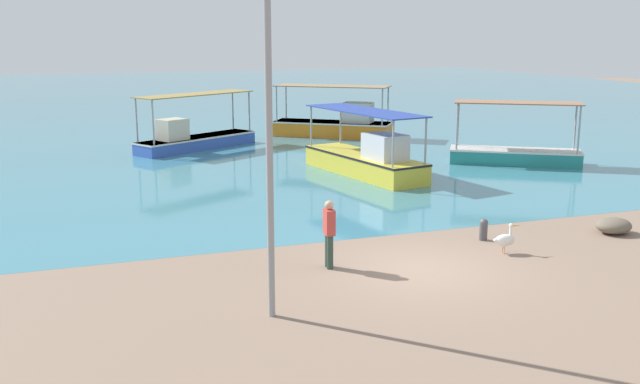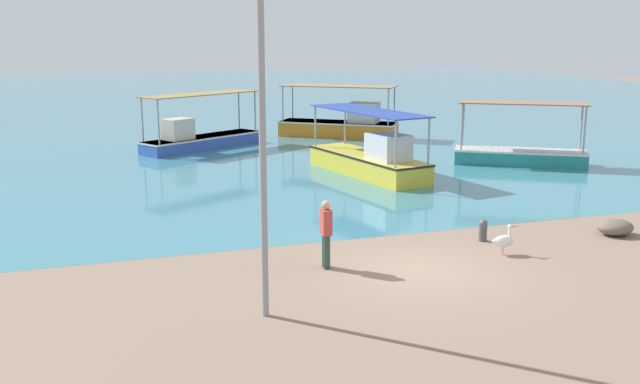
# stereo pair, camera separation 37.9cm
# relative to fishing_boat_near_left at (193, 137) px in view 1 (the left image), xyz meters

# --- Properties ---
(ground) EXTENTS (120.00, 120.00, 0.00)m
(ground) POSITION_rel_fishing_boat_near_left_xyz_m (2.12, -20.24, -0.61)
(ground) COLOR #866D5A
(harbor_water) EXTENTS (110.00, 90.00, 0.00)m
(harbor_water) POSITION_rel_fishing_boat_near_left_xyz_m (2.12, 27.76, -0.60)
(harbor_water) COLOR teal
(harbor_water) RESTS_ON ground
(fishing_boat_near_left) EXTENTS (6.50, 4.70, 2.72)m
(fishing_boat_near_left) POSITION_rel_fishing_boat_near_left_xyz_m (0.00, 0.00, 0.00)
(fishing_boat_near_left) COLOR #3659BA
(fishing_boat_near_left) RESTS_ON harbor_water
(fishing_boat_near_right) EXTENTS (3.03, 6.70, 2.61)m
(fishing_boat_near_right) POSITION_rel_fishing_boat_near_left_xyz_m (5.49, -8.93, 0.08)
(fishing_boat_near_right) COLOR gold
(fishing_boat_near_right) RESTS_ON harbor_water
(fishing_boat_far_right) EXTENTS (6.39, 5.32, 2.81)m
(fishing_boat_far_right) POSITION_rel_fishing_boat_near_left_xyz_m (8.24, 1.81, 0.10)
(fishing_boat_far_right) COLOR orange
(fishing_boat_far_right) RESTS_ON harbor_water
(fishing_boat_outer) EXTENTS (5.57, 4.31, 2.71)m
(fishing_boat_outer) POSITION_rel_fishing_boat_near_left_xyz_m (12.65, -8.69, -0.09)
(fishing_boat_outer) COLOR teal
(fishing_boat_outer) RESTS_ON harbor_water
(pelican) EXTENTS (0.81, 0.32, 0.80)m
(pelican) POSITION_rel_fishing_boat_near_left_xyz_m (4.76, -19.78, -0.23)
(pelican) COLOR #E0997A
(pelican) RESTS_ON ground
(lamp_post) EXTENTS (0.28, 0.28, 6.49)m
(lamp_post) POSITION_rel_fishing_boat_near_left_xyz_m (-2.11, -21.82, 3.01)
(lamp_post) COLOR gray
(lamp_post) RESTS_ON ground
(mooring_bollard) EXTENTS (0.23, 0.23, 0.61)m
(mooring_bollard) POSITION_rel_fishing_boat_near_left_xyz_m (4.90, -18.53, -0.28)
(mooring_bollard) COLOR #47474C
(mooring_bollard) RESTS_ON ground
(fisherman_standing) EXTENTS (0.25, 0.42, 1.69)m
(fisherman_standing) POSITION_rel_fishing_boat_near_left_xyz_m (0.04, -19.34, 0.30)
(fisherman_standing) COLOR #2C4136
(fisherman_standing) RESTS_ON ground
(net_pile) EXTENTS (1.05, 0.89, 0.45)m
(net_pile) POSITION_rel_fishing_boat_near_left_xyz_m (8.80, -19.19, -0.38)
(net_pile) COLOR #675C4D
(net_pile) RESTS_ON ground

